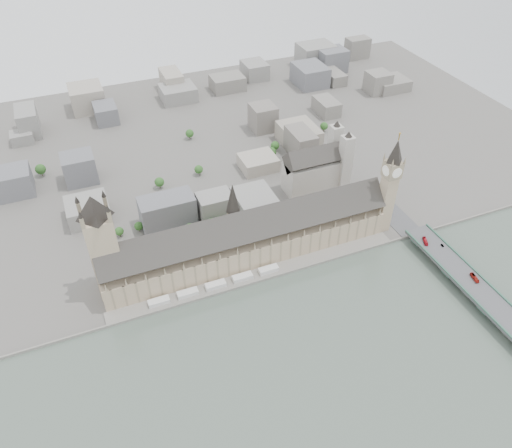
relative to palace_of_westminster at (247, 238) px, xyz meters
name	(u,v)px	position (x,y,z in m)	size (l,w,h in m)	color
ground	(255,270)	(0.00, -19.70, -22.71)	(900.00, 900.00, 0.00)	#595651
river_thames	(348,433)	(0.00, -184.70, -22.71)	(600.00, 600.00, 0.00)	#475349
embankment_wall	(262,280)	(0.00, -34.70, -21.21)	(600.00, 1.50, 3.00)	slate
river_terrace	(258,275)	(0.00, -27.20, -21.71)	(270.00, 15.00, 2.00)	slate
terrace_tents	(216,285)	(-40.00, -26.70, -18.71)	(118.00, 7.00, 4.00)	silver
palace_of_westminster	(247,238)	(0.00, 0.00, 0.00)	(265.00, 40.73, 55.44)	tan
elizabeth_tower	(390,180)	(138.00, -11.70, 35.38)	(17.00, 17.00, 107.50)	tan
victoria_tower	(102,241)	(-122.00, 6.30, 32.50)	(30.00, 30.00, 100.00)	tan
central_tower	(233,206)	(-10.00, 6.30, 35.21)	(13.00, 13.00, 48.00)	#9C8B6B
westminster_bridge	(466,282)	(162.00, -107.20, -17.58)	(25.00, 325.00, 10.25)	#474749
bridge_parapets	(506,315)	(162.00, -151.70, -11.88)	(25.00, 235.00, 1.15)	#345F4C
westminster_abbey	(317,168)	(110.92, 75.30, 2.38)	(68.00, 36.00, 64.00)	#A8A297
city_skyline_inland	(180,129)	(0.00, 225.30, -3.71)	(720.00, 360.00, 38.00)	gray
park_trees	(222,227)	(-10.00, 40.30, -15.21)	(110.00, 30.00, 15.00)	#244D1B
red_bus_north	(425,241)	(156.77, -55.02, -10.90)	(2.61, 11.16, 3.11)	red
red_bus_south	(475,278)	(166.48, -110.10, -10.90)	(2.62, 11.20, 3.12)	#A91F15
car_silver	(442,245)	(168.45, -65.10, -11.80)	(1.39, 3.99, 1.31)	gray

